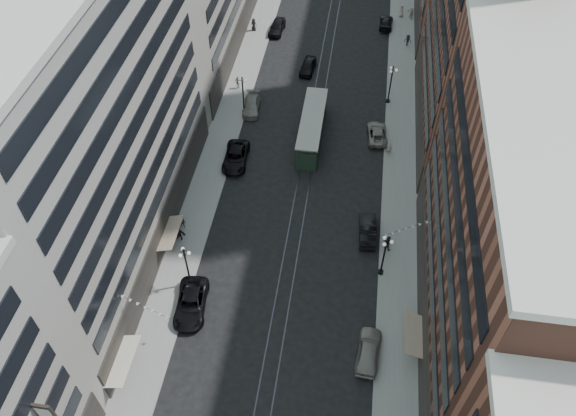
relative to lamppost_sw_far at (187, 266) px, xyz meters
The scene contains 30 objects.
ground 33.44m from the lamppost_sw_far, 73.96° to the left, with size 220.00×220.00×0.00m, color black.
sidewalk_west 42.15m from the lamppost_sw_far, 92.45° to the left, with size 4.00×180.00×0.15m, color gray.
sidewalk_east 46.70m from the lamppost_sw_far, 64.31° to the left, with size 4.00×180.00×0.15m, color gray.
rail_west 42.96m from the lamppost_sw_far, 78.56° to the left, with size 0.12×180.00×0.02m, color #2D2D33.
rail_east 43.26m from the lamppost_sw_far, 76.74° to the left, with size 0.12×180.00×0.02m, color #2D2D33.
building_west_mid 14.31m from the lamppost_sw_far, 147.34° to the left, with size 8.00×36.00×28.00m, color gray.
building_east_mid 27.67m from the lamppost_sw_far, ahead, with size 8.00×30.00×24.00m, color brown.
lamppost_sw_far is the anchor object (origin of this frame).
lamppost_sw_mid 27.00m from the lamppost_sw_far, 90.00° to the left, with size 1.03×1.14×5.52m.
lamppost_se_far 18.83m from the lamppost_sw_far, 12.26° to the left, with size 1.03×1.14×5.52m.
lamppost_se_mid 36.91m from the lamppost_sw_far, 60.10° to the left, with size 1.03×1.14×5.52m.
streetcar 25.21m from the lamppost_sw_far, 68.55° to the left, with size 2.64×11.95×3.30m.
car_2 3.56m from the lamppost_sw_far, 73.08° to the right, with size 2.76×5.98×1.66m, color black.
car_4 18.46m from the lamppost_sw_far, 16.19° to the right, with size 2.01×5.00×1.70m, color gray.
pedestrian_2 7.74m from the lamppost_sw_far, 111.10° to the left, with size 0.75×0.41×1.54m, color black.
car_7 18.02m from the lamppost_sw_far, 87.43° to the left, with size 2.69×5.83×1.62m, color black.
car_8 28.01m from the lamppost_sw_far, 88.36° to the left, with size 2.04×5.03×1.46m, color gray.
car_9 47.45m from the lamppost_sw_far, 88.71° to the left, with size 2.01×4.99×1.70m, color black.
car_10 19.12m from the lamppost_sw_far, 27.63° to the left, with size 1.71×4.90×1.62m, color black.
car_11 30.21m from the lamppost_sw_far, 55.16° to the left, with size 2.30×5.00×1.39m, color gray.
car_12 54.37m from the lamppost_sw_far, 71.09° to the left, with size 1.94×4.78×1.39m, color black.
car_13 38.44m from the lamppost_sw_far, 79.49° to the left, with size 1.84×4.58×1.56m, color black.
pedestrian_5 6.32m from the lamppost_sw_far, 116.24° to the left, with size 1.73×0.50×1.86m, color black.
pedestrian_6 32.33m from the lamppost_sw_far, 93.32° to the left, with size 1.05×0.48×1.80m, color #ABA58D.
pedestrian_7 20.33m from the lamppost_sw_far, 20.83° to the left, with size 0.91×0.50×1.87m, color black.
pedestrian_8 28.79m from the lamppost_sw_far, 49.36° to the left, with size 0.67×0.44×1.84m, color #A9A08C.
pedestrian_9 50.69m from the lamppost_sw_far, 65.64° to the left, with size 1.12×0.46×1.73m, color black.
pedestrian_extra_0 58.04m from the lamppost_sw_far, 70.00° to the left, with size 0.93×0.51×1.90m, color #B7AC97.
pedestrian_extra_1 47.21m from the lamppost_sw_far, 93.02° to the left, with size 0.94×0.51×1.93m, color black.
pedestrian_extra_2 58.32m from the lamppost_sw_far, 68.47° to the left, with size 1.70×0.49×1.83m, color #BCB19B.
Camera 1 is at (4.75, -1.64, 46.07)m, focal length 35.00 mm.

